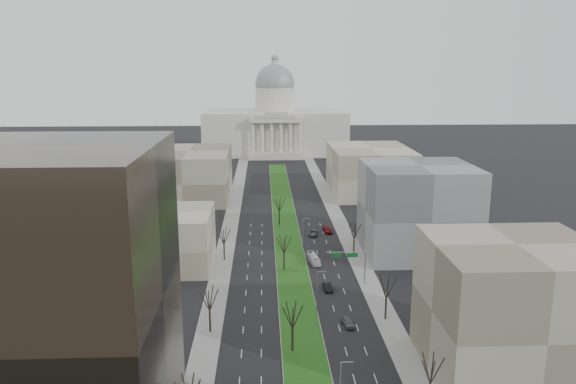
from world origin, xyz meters
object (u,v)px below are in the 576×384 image
object	(u,v)px
car_grey_far	(313,233)
box_van	(313,258)
car_red	(327,230)
car_grey_near	(348,322)
car_black	(328,287)

from	to	relation	value
car_grey_far	box_van	bearing A→B (deg)	-85.89
car_red	box_van	world-z (taller)	box_van
car_red	car_grey_near	bearing A→B (deg)	-98.99
car_grey_near	box_van	bearing A→B (deg)	86.71
car_black	car_red	size ratio (longest dim) A/B	0.86
car_red	box_van	xyz separation A→B (m)	(-6.58, -26.28, 0.29)
box_van	car_grey_near	bearing A→B (deg)	-92.42
car_black	car_red	xyz separation A→B (m)	(4.97, 44.32, 0.02)
car_black	car_grey_far	bearing A→B (deg)	85.56
car_grey_near	car_black	distance (m)	18.08
car_grey_near	car_grey_far	xyz separation A→B (m)	(-1.61, 59.61, -0.04)
car_grey_near	car_grey_far	distance (m)	59.63
box_van	car_black	bearing A→B (deg)	-92.95
car_grey_near	car_black	xyz separation A→B (m)	(-1.94, 17.97, 0.01)
car_grey_far	box_van	world-z (taller)	box_van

